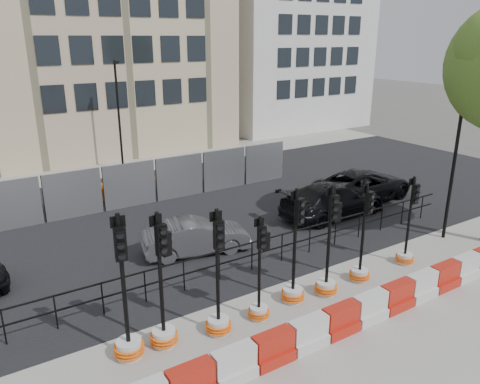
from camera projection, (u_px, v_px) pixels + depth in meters
ground at (274, 286)px, 14.11m from camera, size 120.00×120.00×0.00m
sidewalk_near at (345, 337)px, 11.71m from camera, size 40.00×6.00×0.02m
road at (175, 215)px, 19.72m from camera, size 40.00×14.00×0.03m
sidewalk_far at (109, 167)px, 26.93m from camera, size 40.00×4.00×0.02m
building_cream at (98, 7)px, 29.91m from camera, size 15.00×10.06×18.00m
building_white at (284, 26)px, 37.86m from camera, size 12.00×9.06×16.00m
kerb_railing at (252, 251)px, 14.86m from camera, size 18.00×0.04×1.00m
heras_fencing at (140, 185)px, 21.42m from camera, size 14.33×1.72×2.00m
lamp_post_far at (119, 113)px, 25.35m from camera, size 0.12×0.56×6.00m
lamp_post_near at (456, 154)px, 16.50m from camera, size 0.12×0.56×6.00m
barrier_row at (340, 321)px, 11.76m from camera, size 13.60×0.50×0.80m
traffic_signal_a at (128, 330)px, 10.76m from camera, size 0.71×0.71×3.62m
traffic_signal_b at (164, 315)px, 11.17m from camera, size 0.68×0.68×3.47m
traffic_signal_c at (218, 309)px, 11.67m from camera, size 0.66×0.66×3.36m
traffic_signal_d at (260, 295)px, 12.29m from camera, size 0.58×0.58×2.93m
traffic_signal_e at (294, 279)px, 13.09m from camera, size 0.67×0.67×3.38m
traffic_signal_f at (328, 270)px, 13.43m from camera, size 0.66×0.66×3.34m
traffic_signal_g at (361, 262)px, 14.23m from camera, size 0.62×0.62×3.16m
traffic_signal_h at (406, 246)px, 15.34m from camera, size 0.59×0.59×3.02m
car_b at (196, 237)px, 16.12m from camera, size 2.85×4.25×1.22m
car_c at (333, 200)px, 19.49m from camera, size 2.15×4.94×1.41m
car_d at (362, 185)px, 21.40m from camera, size 3.00×5.40×1.42m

